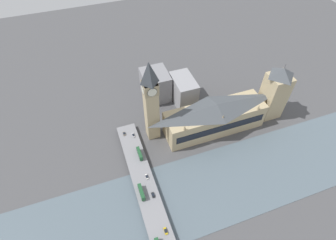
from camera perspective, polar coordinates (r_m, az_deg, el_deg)
ground_plane at (r=226.44m, az=9.56°, el=-5.07°), size 600.00×600.00×0.00m
river_water at (r=210.39m, az=13.99°, el=-12.46°), size 60.87×360.00×0.30m
parliament_hall at (r=226.25m, az=10.15°, el=0.67°), size 24.84×86.14×30.10m
clock_tower at (r=200.14m, az=-3.75°, el=4.18°), size 11.37×11.37×75.96m
victoria_tower at (r=246.55m, az=22.18°, el=5.57°), size 17.91×17.91×55.73m
road_bridge at (r=191.80m, az=-3.68°, el=-17.99°), size 153.75×15.82×4.60m
double_decker_bus_lead at (r=209.74m, az=-6.21°, el=-7.25°), size 11.38×2.53×4.79m
double_decker_bus_rear at (r=192.49m, az=-5.82°, el=-15.32°), size 11.94×2.65×4.99m
car_northbound_lead at (r=183.36m, az=-0.52°, el=-23.01°), size 4.66×1.94×1.28m
car_northbound_mid at (r=193.13m, az=-3.26°, el=-15.98°), size 4.11×1.89×1.41m
car_northbound_tail at (r=200.32m, az=-4.65°, el=-12.20°), size 4.44×1.81×1.36m
car_southbound_lead at (r=224.04m, az=-7.56°, el=-3.29°), size 4.64×1.76×1.40m
car_southbound_mid at (r=226.31m, az=-9.53°, el=-2.94°), size 4.15×1.84×1.34m
city_block_west at (r=249.13m, az=3.37°, el=6.39°), size 30.68×18.50×27.17m
city_block_center at (r=254.59m, az=-2.74°, el=7.61°), size 27.90×24.35×27.92m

